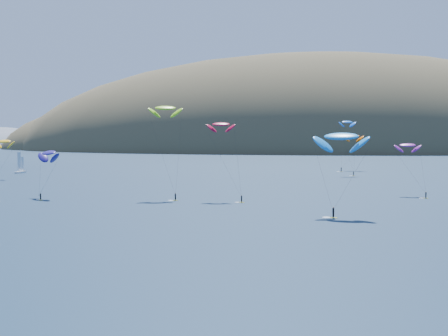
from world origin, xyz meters
name	(u,v)px	position (x,y,z in m)	size (l,w,h in m)	color
ground	(21,332)	(0.00, 0.00, 0.00)	(2800.00, 2800.00, 0.00)	black
island	(333,161)	(39.40, 562.36, -10.74)	(730.00, 300.00, 210.00)	#3D3526
sailboat	(20,171)	(-95.07, 189.71, 0.86)	(7.61, 6.62, 9.61)	silver
kitesurfer_1	(4,141)	(-86.33, 160.38, 13.24)	(8.67, 7.90, 15.56)	yellow
kitesurfer_3	(165,108)	(-14.17, 106.66, 22.47)	(9.46, 11.34, 24.78)	yellow
kitesurfer_4	(347,122)	(35.08, 197.69, 20.42)	(7.37, 7.43, 22.35)	yellow
kitesurfer_5	(341,136)	(28.41, 78.03, 15.53)	(11.33, 8.98, 18.48)	yellow
kitesurfer_6	(408,145)	(47.23, 121.89, 12.99)	(7.24, 11.02, 14.83)	yellow
kitesurfer_9	(221,124)	(0.37, 104.32, 18.30)	(10.19, 9.88, 20.22)	yellow
kitesurfer_10	(49,153)	(-43.20, 101.77, 11.21)	(8.79, 11.35, 13.50)	yellow
kitesurfer_11	(353,136)	(39.15, 229.49, 14.95)	(10.62, 14.54, 17.40)	yellow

